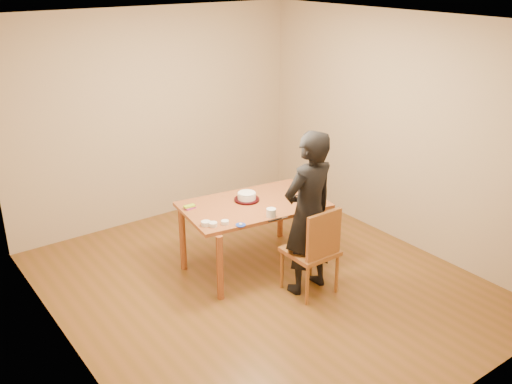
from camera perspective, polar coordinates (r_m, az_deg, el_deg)
room_shell at (r=5.83m, az=-1.35°, el=3.68°), size 4.00×4.50×2.70m
dining_table at (r=6.19m, az=-0.27°, el=-1.32°), size 1.63×1.11×0.04m
dining_chair at (r=5.86m, az=5.42°, el=-5.92°), size 0.47×0.47×0.04m
cake_plate at (r=6.26m, az=-0.93°, el=-0.77°), size 0.28×0.28×0.02m
cake at (r=6.24m, az=-0.93°, el=-0.41°), size 0.20×0.20×0.06m
frosting_dome at (r=6.22m, az=-0.94°, el=-0.03°), size 0.20×0.20×0.03m
frosting_tub at (r=5.85m, az=1.53°, el=-2.09°), size 0.10×0.10×0.09m
frosting_lid at (r=5.68m, az=-1.55°, el=-3.32°), size 0.10×0.10×0.01m
frosting_dollop at (r=5.68m, az=-1.55°, el=-3.20°), size 0.04×0.04×0.02m
ramekin_green at (r=5.67m, az=-4.32°, el=-3.24°), size 0.08×0.08×0.04m
ramekin_yellow at (r=5.69m, az=-5.04°, el=-3.15°), size 0.09×0.09×0.04m
ramekin_multi at (r=5.71m, az=-3.12°, el=-3.05°), size 0.08×0.08×0.04m
candy_box_pink at (r=6.10m, az=-6.61°, el=-1.58°), size 0.12×0.07×0.02m
candy_box_green at (r=6.09m, az=-6.68°, el=-1.42°), size 0.12×0.07×0.02m
spatula at (r=5.79m, az=1.90°, el=-2.81°), size 0.16×0.03×0.01m
person at (r=5.71m, az=5.26°, el=-2.14°), size 0.65×0.44×1.72m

